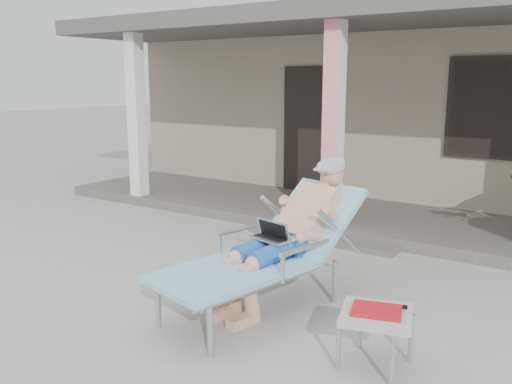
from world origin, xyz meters
The scene contains 7 objects.
ground centered at (0.00, 0.00, 0.00)m, with size 60.00×60.00×0.00m, color #9E9E99.
house centered at (0.00, 6.50, 1.67)m, with size 10.40×5.40×3.30m.
porch_deck centered at (0.00, 3.00, 0.07)m, with size 10.00×2.00×0.15m, color #605B56.
porch_overhang centered at (0.00, 2.95, 2.79)m, with size 10.00×2.30×2.85m.
porch_step centered at (0.00, 1.85, 0.04)m, with size 2.00×0.30×0.07m, color #605B56.
lounger centered at (0.55, -0.14, 0.86)m, with size 1.26×2.21×1.39m.
side_table centered at (1.72, -0.70, 0.38)m, with size 0.61×0.61×0.45m.
Camera 1 is at (2.98, -4.18, 2.04)m, focal length 38.00 mm.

